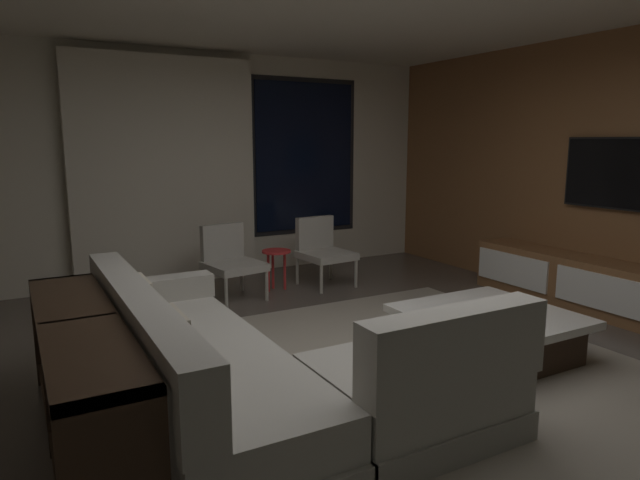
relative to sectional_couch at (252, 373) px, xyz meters
The scene contains 12 objects.
floor 1.00m from the sectional_couch, ahead, with size 9.20×9.20×0.00m, color #564C44.
back_wall_with_window 3.92m from the sectional_couch, 76.23° to the left, with size 6.60×0.30×2.70m.
area_rug 1.34m from the sectional_couch, ahead, with size 3.20×3.80×0.01m, color gray.
sectional_couch is the anchor object (origin of this frame).
coffee_table 1.97m from the sectional_couch, ahead, with size 1.16×1.16×0.36m.
book_stack_on_coffee_table 2.03m from the sectional_couch, ahead, with size 0.29×0.20×0.05m.
accent_chair_near_window 3.26m from the sectional_couch, 53.30° to the left, with size 0.59×0.61×0.78m.
accent_chair_by_curtain 2.71m from the sectional_couch, 72.64° to the left, with size 0.63×0.64×0.78m.
side_stool 2.95m from the sectional_couch, 62.53° to the left, with size 0.32×0.32×0.46m.
media_console 3.73m from the sectional_couch, ahead, with size 0.46×3.10×0.52m.
mounted_tv 4.06m from the sectional_couch, ahead, with size 0.05×1.19×0.69m.
console_table_behind_couch 0.93m from the sectional_couch, behind, with size 0.40×2.10×0.74m.
Camera 1 is at (-2.13, -2.99, 1.66)m, focal length 31.36 mm.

